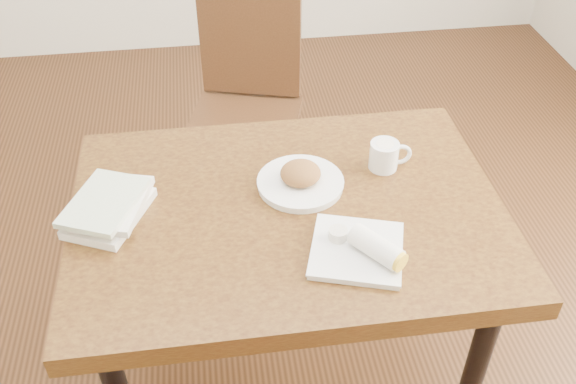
{
  "coord_description": "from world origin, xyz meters",
  "views": [
    {
      "loc": [
        -0.18,
        -1.29,
        1.88
      ],
      "look_at": [
        0.0,
        0.0,
        0.8
      ],
      "focal_mm": 40.0,
      "sensor_mm": 36.0,
      "label": 1
    }
  ],
  "objects": [
    {
      "name": "table",
      "position": [
        0.0,
        0.0,
        0.67
      ],
      "size": [
        1.15,
        0.84,
        0.75
      ],
      "color": "brown",
      "rests_on": "ground"
    },
    {
      "name": "plate_burrito",
      "position": [
        0.16,
        -0.21,
        0.77
      ],
      "size": [
        0.28,
        0.28,
        0.07
      ],
      "color": "white",
      "rests_on": "table"
    },
    {
      "name": "ground",
      "position": [
        0.0,
        0.0,
        -0.01
      ],
      "size": [
        4.0,
        5.0,
        0.01
      ],
      "primitive_type": "cube",
      "color": "#472814",
      "rests_on": "ground"
    },
    {
      "name": "book_stack",
      "position": [
        -0.47,
        0.03,
        0.78
      ],
      "size": [
        0.25,
        0.28,
        0.06
      ],
      "color": "white",
      "rests_on": "table"
    },
    {
      "name": "chair_far",
      "position": [
        -0.03,
        0.92,
        0.55
      ],
      "size": [
        0.52,
        0.52,
        0.95
      ],
      "color": "#412612",
      "rests_on": "ground"
    },
    {
      "name": "coffee_mug",
      "position": [
        0.3,
        0.13,
        0.79
      ],
      "size": [
        0.12,
        0.08,
        0.08
      ],
      "color": "white",
      "rests_on": "table"
    },
    {
      "name": "plate_scone",
      "position": [
        0.05,
        0.08,
        0.77
      ],
      "size": [
        0.24,
        0.24,
        0.08
      ],
      "color": "white",
      "rests_on": "table"
    }
  ]
}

